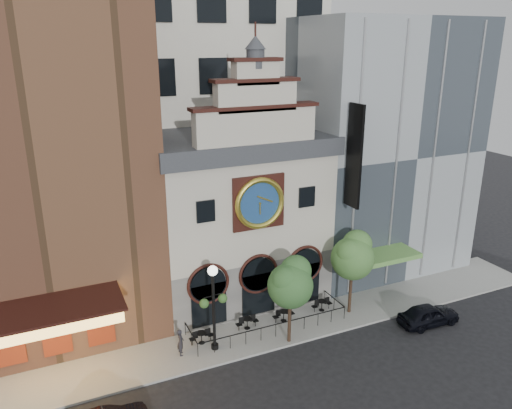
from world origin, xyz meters
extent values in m
plane|color=black|center=(0.00, 0.00, 0.00)|extent=(120.00, 120.00, 0.00)
cube|color=gray|center=(0.00, 2.50, 0.07)|extent=(44.00, 5.00, 0.15)
cube|color=#605E5B|center=(0.00, 8.00, 2.15)|extent=(12.00, 8.00, 4.00)
cube|color=#B8ADA1|center=(0.00, 8.00, 7.65)|extent=(12.00, 8.00, 7.00)
cube|color=#2D3035|center=(0.00, 8.00, 11.75)|extent=(12.60, 8.60, 1.20)
cube|color=black|center=(0.00, 3.92, 8.55)|extent=(3.60, 0.25, 3.60)
cylinder|color=navy|center=(0.00, 3.78, 8.55)|extent=(3.10, 0.12, 3.10)
torus|color=gold|center=(0.00, 3.70, 8.55)|extent=(3.46, 0.36, 3.46)
cylinder|color=#2D3035|center=(0.00, 4.40, 17.45)|extent=(1.10, 1.10, 1.10)
cone|color=#2D3035|center=(0.00, 4.40, 18.40)|extent=(1.30, 1.30, 0.80)
cube|color=brown|center=(-13.00, 10.00, 12.65)|extent=(14.00, 12.00, 25.00)
cube|color=#FFBF59|center=(-13.00, 2.30, 4.35)|extent=(7.00, 3.40, 0.70)
cube|color=black|center=(-13.00, 2.30, 4.80)|extent=(7.40, 3.80, 0.15)
cube|color=maroon|center=(-13.00, 3.95, 2.15)|extent=(5.60, 0.15, 2.60)
cube|color=gray|center=(13.00, 10.00, 10.15)|extent=(14.00, 12.00, 20.00)
cube|color=#619B46|center=(10.00, 2.80, 3.45)|extent=(4.50, 2.40, 0.35)
cube|color=black|center=(6.60, 3.00, 11.15)|extent=(0.18, 1.60, 7.00)
cube|color=beige|center=(0.00, 20.00, 20.00)|extent=(20.00, 16.00, 40.00)
cylinder|color=black|center=(-4.63, 2.48, 0.89)|extent=(0.68, 0.68, 0.03)
cylinder|color=black|center=(-4.63, 2.48, 0.52)|extent=(0.06, 0.06, 0.72)
cylinder|color=black|center=(-1.31, 2.85, 0.89)|extent=(0.68, 0.68, 0.03)
cylinder|color=black|center=(-1.31, 2.85, 0.52)|extent=(0.06, 0.06, 0.72)
cylinder|color=black|center=(1.34, 2.68, 0.89)|extent=(0.68, 0.68, 0.03)
cylinder|color=black|center=(1.34, 2.68, 0.52)|extent=(0.06, 0.06, 0.72)
cylinder|color=black|center=(4.47, 2.80, 0.89)|extent=(0.68, 0.68, 0.03)
cylinder|color=black|center=(4.47, 2.80, 0.52)|extent=(0.06, 0.06, 0.72)
imported|color=black|center=(10.26, -1.56, 0.74)|extent=(4.41, 1.95, 1.48)
imported|color=black|center=(-6.17, 1.87, 1.02)|extent=(0.53, 0.70, 1.73)
cylinder|color=black|center=(-4.07, 1.59, 2.73)|extent=(0.19, 0.19, 5.17)
cylinder|color=black|center=(-4.07, 1.59, 0.30)|extent=(0.45, 0.45, 0.31)
sphere|color=white|center=(-4.07, 1.59, 5.52)|extent=(0.62, 0.62, 0.62)
sphere|color=#2A5723|center=(-4.68, 1.52, 3.51)|extent=(0.58, 0.58, 0.58)
sphere|color=#2A5723|center=(-3.45, 1.65, 3.51)|extent=(0.58, 0.58, 0.58)
cylinder|color=#382619|center=(0.55, 0.40, 1.69)|extent=(0.22, 0.22, 3.07)
sphere|color=#295622|center=(0.55, 0.40, 4.10)|extent=(2.85, 2.85, 2.85)
sphere|color=#295622|center=(1.10, 0.73, 4.87)|extent=(1.98, 1.98, 1.98)
sphere|color=#295622|center=(0.11, 0.18, 4.65)|extent=(1.76, 1.76, 1.76)
cylinder|color=#382619|center=(6.16, 1.85, 1.76)|extent=(0.23, 0.23, 3.22)
sphere|color=#396929|center=(6.16, 1.85, 4.29)|extent=(2.99, 2.99, 2.99)
sphere|color=#396929|center=(6.73, 2.19, 5.09)|extent=(2.07, 2.07, 2.07)
sphere|color=#396929|center=(5.70, 1.62, 4.86)|extent=(1.84, 1.84, 1.84)
camera|label=1|loc=(-12.82, -23.90, 18.53)|focal=35.00mm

